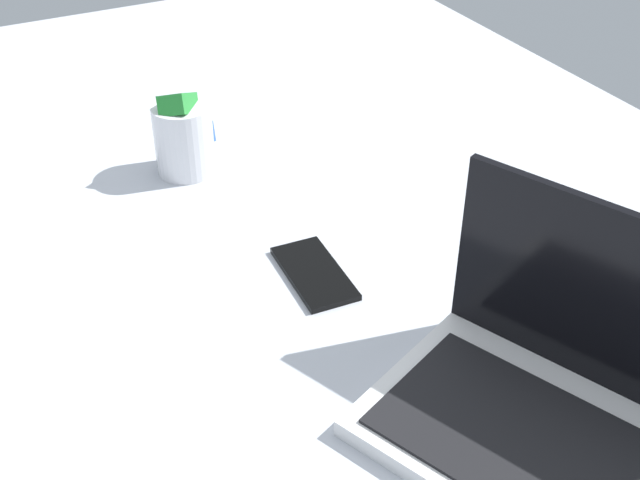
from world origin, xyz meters
The scene contains 4 objects.
bed_mattress centered at (0.00, 0.00, 9.00)cm, with size 180.00×140.00×18.00cm, color #B7BCC6.
laptop centered at (54.26, 6.60, 22.41)cm, with size 39.36×34.05×23.00cm.
snack_cup centered at (-12.86, -8.29, 23.95)cm, with size 9.00×9.33×14.26cm.
cell_phone centered at (20.13, -2.95, 18.40)cm, with size 6.80×14.00×0.80cm, color black.
Camera 1 is at (94.22, -40.30, 82.35)cm, focal length 45.71 mm.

